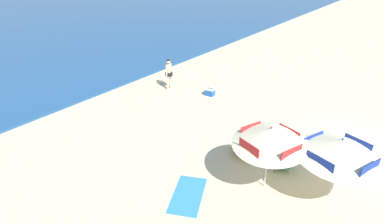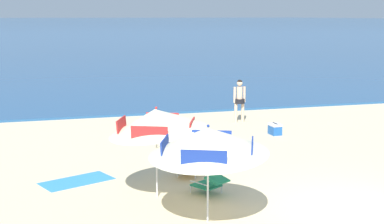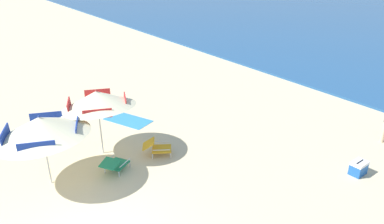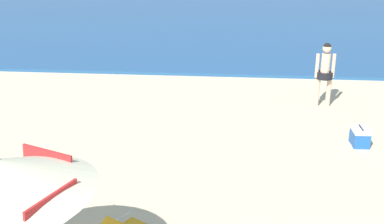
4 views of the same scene
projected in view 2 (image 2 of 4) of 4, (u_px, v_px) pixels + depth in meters
The scene contains 9 objects.
ground_plane at pixel (356, 212), 11.78m from camera, with size 800.00×800.00×0.00m, color beige.
ocean_water at pixel (47, 21), 402.63m from camera, with size 800.00×800.00×0.10m, color #235184.
beach_umbrella_striped_main at pixel (156, 120), 12.44m from camera, with size 2.42×2.38×2.25m.
beach_umbrella_striped_second at pixel (208, 141), 10.91m from camera, with size 3.49×3.49×2.11m.
lounge_chair_under_umbrella at pixel (188, 167), 14.30m from camera, with size 0.92×1.03×0.52m.
lounge_chair_beside_umbrella at pixel (210, 183), 12.90m from camera, with size 0.89×1.00×0.49m.
person_standing_near_shore at pixel (239, 98), 21.48m from camera, with size 0.51×0.42×1.72m.
cooler_box at pixel (275, 129), 19.40m from camera, with size 0.37×0.51×0.43m.
beach_towel at pixel (77, 181), 13.97m from camera, with size 0.90×1.80×0.01m, color #3384BC.
Camera 2 is at (-6.48, -9.81, 4.24)m, focal length 50.60 mm.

